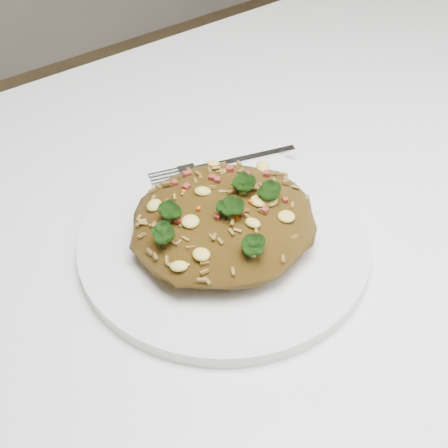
{
  "coord_description": "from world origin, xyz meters",
  "views": [
    {
      "loc": [
        -0.3,
        -0.32,
        1.17
      ],
      "look_at": [
        -0.06,
        0.01,
        0.78
      ],
      "focal_mm": 50.0,
      "sensor_mm": 36.0,
      "label": 1
    }
  ],
  "objects_px": {
    "fried_rice": "(224,216)",
    "fork": "(231,162)",
    "plate": "(224,241)",
    "dining_table": "(278,288)"
  },
  "relations": [
    {
      "from": "fried_rice",
      "to": "fork",
      "type": "relative_size",
      "value": 1.09
    },
    {
      "from": "plate",
      "to": "fried_rice",
      "type": "xyz_separation_m",
      "value": [
        -0.0,
        -0.0,
        0.03
      ]
    },
    {
      "from": "plate",
      "to": "fried_rice",
      "type": "relative_size",
      "value": 1.57
    },
    {
      "from": "fork",
      "to": "fried_rice",
      "type": "bearing_deg",
      "value": -113.79
    },
    {
      "from": "dining_table",
      "to": "fork",
      "type": "distance_m",
      "value": 0.14
    },
    {
      "from": "plate",
      "to": "fried_rice",
      "type": "height_order",
      "value": "fried_rice"
    },
    {
      "from": "dining_table",
      "to": "plate",
      "type": "distance_m",
      "value": 0.12
    },
    {
      "from": "plate",
      "to": "dining_table",
      "type": "bearing_deg",
      "value": -12.7
    },
    {
      "from": "fork",
      "to": "plate",
      "type": "bearing_deg",
      "value": -113.78
    },
    {
      "from": "plate",
      "to": "fork",
      "type": "distance_m",
      "value": 0.11
    }
  ]
}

